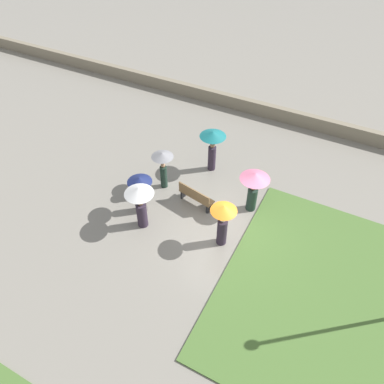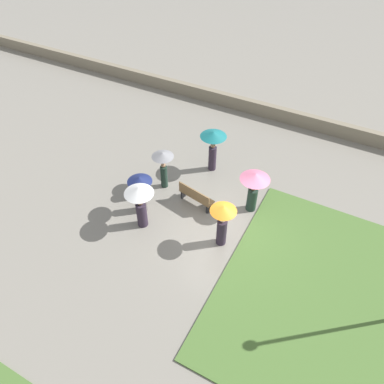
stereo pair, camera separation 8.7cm
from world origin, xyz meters
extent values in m
plane|color=gray|center=(0.00, 0.00, 0.00)|extent=(90.00, 90.00, 0.00)
cube|color=#4C7033|center=(-5.74, 1.01, 0.03)|extent=(9.74, 8.19, 0.06)
cube|color=gray|center=(0.00, -8.40, 0.36)|extent=(45.00, 0.35, 0.72)
cube|color=brown|center=(1.49, -0.83, 0.42)|extent=(1.57, 0.71, 0.05)
cube|color=brown|center=(1.53, -0.66, 0.68)|extent=(1.50, 0.35, 0.45)
cube|color=#232326|center=(0.85, -0.70, 0.20)|extent=(0.15, 0.39, 0.40)
cube|color=#232326|center=(2.14, -0.97, 0.20)|extent=(0.15, 0.39, 0.40)
cylinder|color=#232326|center=(3.78, -0.14, 0.44)|extent=(0.45, 0.45, 0.87)
cylinder|color=black|center=(3.78, -0.14, 0.89)|extent=(0.49, 0.49, 0.03)
cylinder|color=#1E3328|center=(3.20, -1.13, 0.53)|extent=(0.37, 0.37, 1.06)
sphere|color=#997051|center=(3.20, -1.13, 1.16)|extent=(0.20, 0.20, 0.20)
cylinder|color=#4C4C4F|center=(3.20, -1.13, 1.43)|extent=(0.02, 0.02, 0.35)
cone|color=gray|center=(3.20, -1.13, 1.70)|extent=(0.90, 0.90, 0.19)
cylinder|color=#2D2333|center=(2.81, 1.14, 0.55)|extent=(0.56, 0.56, 1.09)
sphere|color=brown|center=(2.81, 1.14, 1.21)|extent=(0.23, 0.23, 0.23)
cylinder|color=#4C4C4F|center=(2.81, 1.14, 1.50)|extent=(0.02, 0.02, 0.35)
cone|color=white|center=(2.81, 1.14, 1.81)|extent=(1.09, 1.09, 0.27)
cylinder|color=#2D2333|center=(1.91, -3.12, 0.60)|extent=(0.48, 0.48, 1.20)
sphere|color=#997051|center=(1.91, -3.12, 1.31)|extent=(0.22, 0.22, 0.22)
cylinder|color=#4C4C4F|center=(1.91, -3.12, 1.60)|extent=(0.02, 0.02, 0.35)
cone|color=#197075|center=(1.91, -3.12, 1.89)|extent=(1.13, 1.13, 0.23)
cylinder|color=#2D2333|center=(-0.23, 0.54, 0.57)|extent=(0.43, 0.43, 1.15)
sphere|color=beige|center=(-0.23, 0.54, 1.25)|extent=(0.19, 0.19, 0.19)
cylinder|color=#4C4C4F|center=(-0.23, 0.54, 1.52)|extent=(0.02, 0.02, 0.35)
cone|color=orange|center=(-0.23, 0.54, 1.80)|extent=(0.94, 0.94, 0.22)
cylinder|color=#1E3328|center=(-0.57, -1.59, 0.52)|extent=(0.45, 0.45, 1.04)
sphere|color=brown|center=(-0.57, -1.59, 1.15)|extent=(0.22, 0.22, 0.22)
cylinder|color=#4C4C4F|center=(-0.57, -1.59, 1.43)|extent=(0.02, 0.02, 0.35)
cone|color=pink|center=(-0.57, -1.59, 1.74)|extent=(1.16, 1.16, 0.26)
cylinder|color=slate|center=(3.23, 0.49, 0.49)|extent=(0.38, 0.38, 0.98)
sphere|color=beige|center=(3.23, 0.49, 1.09)|extent=(0.21, 0.21, 0.21)
cylinder|color=#4C4C4F|center=(3.23, 0.49, 1.36)|extent=(0.02, 0.02, 0.35)
cone|color=navy|center=(3.23, 0.49, 1.64)|extent=(0.95, 0.95, 0.21)
camera|label=1|loc=(-3.31, 8.80, 10.95)|focal=35.00mm
camera|label=2|loc=(-3.38, 8.76, 10.95)|focal=35.00mm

